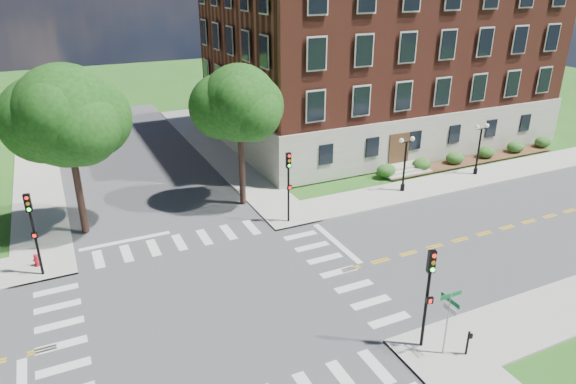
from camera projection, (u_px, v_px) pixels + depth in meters
name	position (u px, v px, depth m)	size (l,w,h in m)	color
ground	(215.00, 305.00, 25.84)	(160.00, 160.00, 0.00)	#285718
road_ew	(215.00, 305.00, 25.84)	(90.00, 12.00, 0.01)	#3D3D3F
road_ns	(215.00, 305.00, 25.84)	(12.00, 90.00, 0.01)	#3D3D3F
sidewalk_ne	(330.00, 165.00, 44.66)	(34.00, 34.00, 0.12)	#9E9B93
crosswalk_east	(339.00, 272.00, 28.68)	(2.20, 10.20, 0.02)	silver
stop_bar_east	(336.00, 243.00, 31.80)	(0.40, 5.50, 0.00)	silver
main_building	(376.00, 52.00, 50.32)	(30.60, 22.40, 16.50)	#9E9A8B
shrub_row	(470.00, 162.00, 45.45)	(18.00, 2.00, 1.30)	#29541C
tree_c	(66.00, 116.00, 30.02)	(6.11, 6.11, 10.66)	black
tree_d	(239.00, 103.00, 34.36)	(5.23, 5.23, 9.90)	black
traffic_signal_se	(429.00, 287.00, 21.64)	(0.37, 0.44, 4.80)	black
traffic_signal_ne	(289.00, 178.00, 33.15)	(0.33, 0.36, 4.80)	black
traffic_signal_nw	(32.00, 224.00, 27.06)	(0.36, 0.42, 4.80)	black
twin_lamp_west	(405.00, 161.00, 38.26)	(1.36, 0.36, 4.23)	black
twin_lamp_east	(479.00, 146.00, 41.53)	(1.36, 0.36, 4.23)	black
street_sign_pole	(449.00, 311.00, 21.51)	(1.10, 1.10, 3.10)	gray
push_button_post	(468.00, 342.00, 22.03)	(0.14, 0.21, 1.20)	black
fire_hydrant	(36.00, 260.00, 28.94)	(0.35, 0.35, 0.75)	#A10C1A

